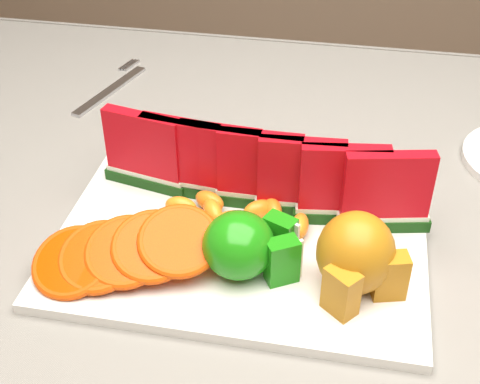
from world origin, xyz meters
name	(u,v)px	position (x,y,z in m)	size (l,w,h in m)	color
table	(303,297)	(0.00, 0.00, 0.65)	(1.40, 0.90, 0.75)	#4B3518
tablecloth	(307,259)	(0.00, 0.00, 0.72)	(1.53, 1.03, 0.20)	slate
platter	(242,236)	(-0.07, -0.03, 0.76)	(0.40, 0.30, 0.01)	silver
apple_cluster	(246,246)	(-0.06, -0.09, 0.80)	(0.11, 0.09, 0.07)	#0E8F0E
pear_cluster	(357,257)	(0.05, -0.09, 0.81)	(0.10, 0.11, 0.09)	#A76009
fork	(112,88)	(-0.33, 0.29, 0.76)	(0.06, 0.19, 0.00)	silver
watermelon_row	(260,172)	(-0.06, 0.02, 0.82)	(0.39, 0.07, 0.10)	#0B3609
orange_fan_front	(126,251)	(-0.18, -0.11, 0.80)	(0.21, 0.13, 0.06)	orange
orange_fan_back	(238,157)	(-0.10, 0.09, 0.79)	(0.23, 0.09, 0.04)	orange
tangerine_segments	(237,212)	(-0.08, -0.01, 0.78)	(0.17, 0.07, 0.02)	#DE5501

